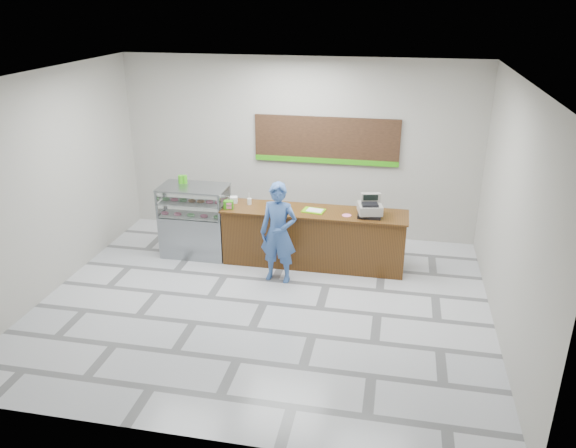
% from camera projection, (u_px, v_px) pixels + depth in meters
% --- Properties ---
extents(floor, '(7.00, 7.00, 0.00)m').
position_uv_depth(floor, '(264.00, 303.00, 8.90)').
color(floor, silver).
rests_on(floor, ground).
extents(back_wall, '(7.00, 0.00, 7.00)m').
position_uv_depth(back_wall, '(298.00, 148.00, 10.96)').
color(back_wall, '#B3AEA4').
rests_on(back_wall, floor).
extents(ceiling, '(7.00, 7.00, 0.00)m').
position_uv_depth(ceiling, '(260.00, 77.00, 7.58)').
color(ceiling, silver).
rests_on(ceiling, back_wall).
extents(sales_counter, '(3.26, 0.76, 1.03)m').
position_uv_depth(sales_counter, '(314.00, 238.00, 10.01)').
color(sales_counter, '#5B3111').
rests_on(sales_counter, floor).
extents(display_case, '(1.22, 0.72, 1.33)m').
position_uv_depth(display_case, '(195.00, 220.00, 10.35)').
color(display_case, gray).
rests_on(display_case, floor).
extents(menu_board, '(2.80, 0.06, 0.90)m').
position_uv_depth(menu_board, '(326.00, 141.00, 10.76)').
color(menu_board, black).
rests_on(menu_board, back_wall).
extents(cash_register, '(0.47, 0.48, 0.37)m').
position_uv_depth(cash_register, '(370.00, 208.00, 9.54)').
color(cash_register, black).
rests_on(cash_register, sales_counter).
extents(card_terminal, '(0.13, 0.17, 0.04)m').
position_uv_depth(card_terminal, '(369.00, 217.00, 9.49)').
color(card_terminal, black).
rests_on(card_terminal, sales_counter).
extents(serving_tray, '(0.41, 0.33, 0.02)m').
position_uv_depth(serving_tray, '(314.00, 211.00, 9.79)').
color(serving_tray, '#71CD0E').
rests_on(serving_tray, sales_counter).
extents(napkin_box, '(0.15, 0.15, 0.11)m').
position_uv_depth(napkin_box, '(234.00, 200.00, 10.18)').
color(napkin_box, white).
rests_on(napkin_box, sales_counter).
extents(straw_cup, '(0.08, 0.08, 0.12)m').
position_uv_depth(straw_cup, '(249.00, 201.00, 10.09)').
color(straw_cup, silver).
rests_on(straw_cup, sales_counter).
extents(promo_box, '(0.18, 0.13, 0.15)m').
position_uv_depth(promo_box, '(229.00, 205.00, 9.89)').
color(promo_box, '#37A413').
rests_on(promo_box, sales_counter).
extents(donut_decal, '(0.16, 0.16, 0.00)m').
position_uv_depth(donut_decal, '(347.00, 215.00, 9.60)').
color(donut_decal, pink).
rests_on(donut_decal, sales_counter).
extents(green_cup_left, '(0.10, 0.10, 0.15)m').
position_uv_depth(green_cup_left, '(181.00, 179.00, 10.26)').
color(green_cup_left, '#37A413').
rests_on(green_cup_left, display_case).
extents(green_cup_right, '(0.09, 0.09, 0.15)m').
position_uv_depth(green_cup_right, '(185.00, 179.00, 10.27)').
color(green_cup_right, '#37A413').
rests_on(green_cup_right, display_case).
extents(customer, '(0.67, 0.48, 1.73)m').
position_uv_depth(customer, '(279.00, 233.00, 9.32)').
color(customer, '#3A60A4').
rests_on(customer, floor).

